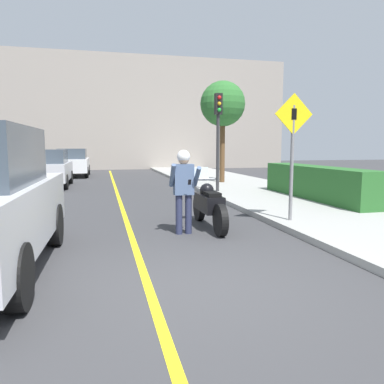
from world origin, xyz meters
The scene contains 12 objects.
ground_plane centered at (0.00, 0.00, 0.00)m, with size 80.00×80.00×0.00m, color #38383A.
sidewalk_curb centered at (4.80, 4.00, 0.07)m, with size 4.40×44.00×0.14m.
road_center_line centered at (-0.60, 6.00, 0.00)m, with size 0.12×36.00×0.01m.
building_backdrop centered at (0.00, 26.00, 4.45)m, with size 28.00×1.20×8.89m.
motorcycle centered at (1.15, 3.45, 0.52)m, with size 0.62×2.37×1.32m.
person_biker centered at (0.48, 2.97, 1.07)m, with size 0.59×0.47×1.74m.
crossing_sign centered at (3.01, 3.17, 1.84)m, with size 0.91×0.08×2.83m.
traffic_light centered at (3.07, 8.90, 2.64)m, with size 0.26×0.30×3.60m.
hedge_row centered at (5.60, 6.30, 0.65)m, with size 0.90×5.48×1.03m.
street_tree centered at (4.35, 12.32, 3.72)m, with size 2.07×2.07×4.66m.
parked_car_silver centered at (-3.50, 13.24, 0.86)m, with size 1.88×4.20×1.68m.
parked_car_white centered at (-2.86, 19.15, 0.86)m, with size 1.88×4.20×1.68m.
Camera 1 is at (-1.13, -4.47, 1.80)m, focal length 35.00 mm.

